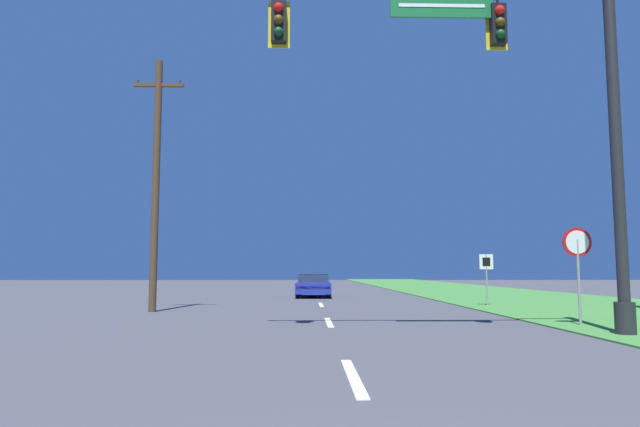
% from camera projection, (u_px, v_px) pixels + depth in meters
% --- Properties ---
extents(grass_verge_right, '(10.00, 110.00, 0.04)m').
position_uv_depth(grass_verge_right, '(504.00, 295.00, 31.87)').
color(grass_verge_right, '#428438').
rests_on(grass_verge_right, ground).
extents(road_center_line, '(0.16, 34.80, 0.01)m').
position_uv_depth(road_center_line, '(321.00, 305.00, 23.64)').
color(road_center_line, silver).
rests_on(road_center_line, ground).
extents(signal_mast, '(9.04, 0.47, 8.74)m').
position_uv_depth(signal_mast, '(525.00, 98.00, 12.98)').
color(signal_mast, '#232326').
rests_on(signal_mast, grass_verge_right).
extents(car_ahead, '(1.91, 4.59, 1.19)m').
position_uv_depth(car_ahead, '(313.00, 286.00, 30.65)').
color(car_ahead, black).
rests_on(car_ahead, ground).
extents(stop_sign, '(0.76, 0.07, 2.50)m').
position_uv_depth(stop_sign, '(578.00, 254.00, 14.79)').
color(stop_sign, gray).
rests_on(stop_sign, grass_verge_right).
extents(route_sign_post, '(0.55, 0.06, 2.03)m').
position_uv_depth(route_sign_post, '(486.00, 268.00, 22.78)').
color(route_sign_post, gray).
rests_on(route_sign_post, grass_verge_right).
extents(utility_pole_near, '(1.80, 0.26, 8.97)m').
position_uv_depth(utility_pole_near, '(156.00, 179.00, 20.16)').
color(utility_pole_near, '#4C3823').
rests_on(utility_pole_near, ground).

